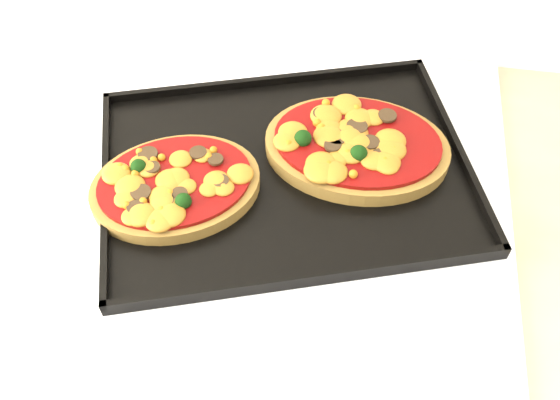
% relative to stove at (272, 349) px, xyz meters
% --- Properties ---
extents(stove, '(0.60, 0.60, 0.91)m').
position_rel_stove_xyz_m(stove, '(0.00, 0.00, 0.00)').
color(stove, white).
rests_on(stove, floor).
extents(baking_tray, '(0.54, 0.46, 0.02)m').
position_rel_stove_xyz_m(baking_tray, '(0.02, 0.03, 0.47)').
color(baking_tray, black).
rests_on(baking_tray, stove).
extents(pizza_left, '(0.25, 0.23, 0.03)m').
position_rel_stove_xyz_m(pizza_left, '(-0.11, -0.03, 0.48)').
color(pizza_left, olive).
rests_on(pizza_left, baking_tray).
extents(pizza_right, '(0.24, 0.18, 0.03)m').
position_rel_stove_xyz_m(pizza_right, '(0.10, 0.07, 0.48)').
color(pizza_right, olive).
rests_on(pizza_right, baking_tray).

